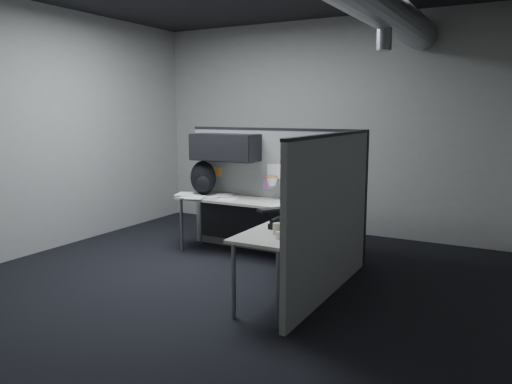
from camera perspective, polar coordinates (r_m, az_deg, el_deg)
The scene contains 12 objects.
room at distance 4.95m, azimuth 2.05°, elevation 12.18°, with size 5.62×5.62×3.22m.
partition_back at distance 6.46m, azimuth 0.48°, elevation 1.72°, with size 2.44×0.42×1.63m.
partition_right at distance 5.03m, azimuth 8.62°, elevation -2.61°, with size 0.07×2.23×1.63m.
desk at distance 5.88m, azimuth 1.45°, elevation -2.82°, with size 2.31×2.11×0.73m.
monitor at distance 5.82m, azimuth 7.22°, elevation 0.66°, with size 0.58×0.58×0.49m.
keyboard at distance 5.60m, azimuth 2.32°, elevation -2.03°, with size 0.36×0.44×0.04m.
mouse at distance 5.33m, azimuth 4.41°, elevation -2.64°, with size 0.28×0.30×0.05m.
phone at distance 4.80m, azimuth 2.80°, elevation -3.74°, with size 0.19×0.21×0.09m.
bottles at distance 4.44m, azimuth 3.19°, elevation -4.79°, with size 0.16×0.17×0.09m.
cup at distance 4.55m, azimuth 2.41°, elevation -4.22°, with size 0.08×0.08×0.10m, color #BAB6A4.
papers at distance 6.57m, azimuth -5.79°, elevation -0.47°, with size 0.96×0.70×0.02m.
backpack at distance 6.70m, azimuth -6.06°, elevation 1.56°, with size 0.43×0.38×0.45m.
Camera 1 is at (2.78, -4.41, 1.84)m, focal length 35.00 mm.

